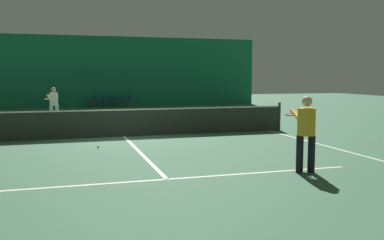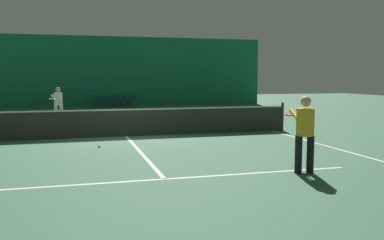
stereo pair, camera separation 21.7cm
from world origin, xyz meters
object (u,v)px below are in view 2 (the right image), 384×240
object	(u,v)px
player_far	(58,102)
courtside_chair_4	(132,100)
player_near	(304,128)
courtside_chair_1	(104,100)
tennis_net	(126,122)
courtside_chair_2	(114,100)
courtside_chair_0	(95,100)
courtside_chair_3	(123,100)
tennis_ball	(99,147)

from	to	relation	value
player_far	courtside_chair_4	distance (m)	10.06
player_near	courtside_chair_1	world-z (taller)	player_near
player_near	courtside_chair_1	bearing A→B (deg)	19.70
tennis_net	player_near	xyz separation A→B (m)	(3.01, -6.62, 0.45)
player_far	courtside_chair_2	world-z (taller)	player_far
tennis_net	courtside_chair_2	xyz separation A→B (m)	(0.89, 14.12, -0.03)
courtside_chair_4	courtside_chair_0	bearing A→B (deg)	-90.00
courtside_chair_0	courtside_chair_1	xyz separation A→B (m)	(0.61, 0.00, 0.00)
courtside_chair_3	tennis_ball	xyz separation A→B (m)	(-2.54, -16.28, -0.45)
player_near	courtside_chair_1	size ratio (longest dim) A/B	1.97
player_far	courtside_chair_1	distance (m)	9.38
tennis_net	player_near	distance (m)	7.29
tennis_net	courtside_chair_2	bearing A→B (deg)	86.39
tennis_net	courtside_chair_4	size ratio (longest dim) A/B	14.29
courtside_chair_4	tennis_net	bearing A→B (deg)	-8.53
tennis_net	courtside_chair_1	xyz separation A→B (m)	(0.28, 14.12, -0.03)
player_near	courtside_chair_2	size ratio (longest dim) A/B	1.97
player_near	tennis_net	bearing A→B (deg)	36.67
courtside_chair_1	courtside_chair_2	size ratio (longest dim) A/B	1.00
player_far	courtside_chair_2	size ratio (longest dim) A/B	1.88
courtside_chair_1	courtside_chair_3	world-z (taller)	same
tennis_net	courtside_chair_1	world-z (taller)	tennis_net
player_near	courtside_chair_0	size ratio (longest dim) A/B	1.97
tennis_net	courtside_chair_4	distance (m)	14.28
tennis_net	courtside_chair_2	distance (m)	14.15
courtside_chair_0	courtside_chair_2	xyz separation A→B (m)	(1.23, 0.00, 0.00)
player_far	courtside_chair_4	size ratio (longest dim) A/B	1.88
courtside_chair_3	tennis_ball	size ratio (longest dim) A/B	12.73
courtside_chair_0	courtside_chair_4	xyz separation A→B (m)	(2.45, 0.00, 0.00)
tennis_net	courtside_chair_1	distance (m)	14.13
courtside_chair_3	courtside_chair_4	distance (m)	0.61
player_far	courtside_chair_4	world-z (taller)	player_far
player_near	tennis_ball	world-z (taller)	player_near
courtside_chair_1	courtside_chair_4	bearing A→B (deg)	90.00
tennis_net	courtside_chair_2	size ratio (longest dim) A/B	14.29
courtside_chair_1	courtside_chair_2	bearing A→B (deg)	90.00
tennis_net	courtside_chair_3	world-z (taller)	tennis_net
player_far	courtside_chair_3	distance (m)	9.80
tennis_net	courtside_chair_4	bearing A→B (deg)	81.47
courtside_chair_4	courtside_chair_2	bearing A→B (deg)	-90.00
tennis_ball	player_near	bearing A→B (deg)	-47.75
player_far	courtside_chair_3	bearing A→B (deg)	167.95
courtside_chair_3	tennis_ball	distance (m)	16.49
tennis_net	courtside_chair_1	bearing A→B (deg)	88.87
player_far	courtside_chair_4	bearing A→B (deg)	164.74
courtside_chair_0	tennis_ball	world-z (taller)	courtside_chair_0
player_near	courtside_chair_2	xyz separation A→B (m)	(-2.12, 20.74, -0.48)
player_far	courtside_chair_0	size ratio (longest dim) A/B	1.88
player_near	tennis_ball	xyz separation A→B (m)	(-4.05, 4.46, -0.93)
tennis_ball	courtside_chair_2	bearing A→B (deg)	83.24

